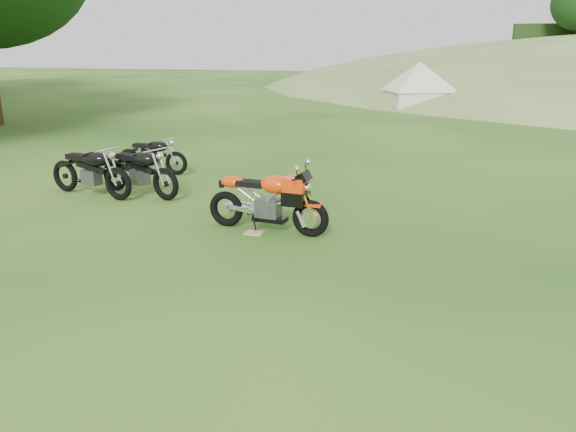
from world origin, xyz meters
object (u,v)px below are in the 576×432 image
(sport_motorcycle, at_px, (267,196))
(vintage_moto_b, at_px, (90,170))
(vintage_moto_d, at_px, (139,170))
(plywood_board, at_px, (254,233))
(vintage_moto_c, at_px, (152,154))
(tent_left, at_px, (419,83))

(sport_motorcycle, height_order, vintage_moto_b, sport_motorcycle)
(sport_motorcycle, bearing_deg, vintage_moto_d, 160.54)
(sport_motorcycle, height_order, plywood_board, sport_motorcycle)
(sport_motorcycle, relative_size, vintage_moto_d, 0.98)
(vintage_moto_c, distance_m, tent_left, 16.48)
(tent_left, bearing_deg, vintage_moto_c, -129.07)
(plywood_board, bearing_deg, tent_left, 85.83)
(vintage_moto_c, bearing_deg, vintage_moto_d, -67.60)
(vintage_moto_c, bearing_deg, vintage_moto_b, -93.11)
(plywood_board, bearing_deg, sport_motorcycle, 47.29)
(sport_motorcycle, xyz_separation_m, plywood_board, (-0.16, -0.17, -0.55))
(vintage_moto_b, bearing_deg, vintage_moto_c, 98.31)
(plywood_board, relative_size, vintage_moto_c, 0.17)
(sport_motorcycle, distance_m, vintage_moto_b, 4.01)
(vintage_moto_b, distance_m, vintage_moto_d, 0.90)
(vintage_moto_c, bearing_deg, tent_left, 73.45)
(tent_left, bearing_deg, vintage_moto_b, -127.56)
(vintage_moto_c, xyz_separation_m, vintage_moto_d, (0.71, -1.81, 0.07))
(plywood_board, relative_size, tent_left, 0.10)
(vintage_moto_b, relative_size, vintage_moto_c, 1.18)
(vintage_moto_c, xyz_separation_m, tent_left, (4.93, 15.71, 0.71))
(vintage_moto_c, height_order, tent_left, tent_left)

